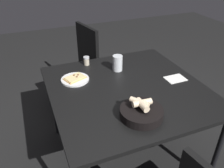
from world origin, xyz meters
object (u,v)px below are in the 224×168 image
Objects in this scene: beer_glass at (118,64)px; pepper_shaker at (86,61)px; bread_basket at (141,112)px; pizza_plate at (75,79)px; dining_table at (127,93)px; chair_near at (80,64)px.

pepper_shaker is at bearing -42.66° from beer_glass.
pizza_plate is at bearing -65.28° from bread_basket.
pepper_shaker is (0.11, -0.83, -0.00)m from bread_basket.
chair_near is (0.13, -0.94, -0.16)m from dining_table.
chair_near is at bearing -95.34° from pepper_shaker.
pepper_shaker is 0.53m from chair_near.
pizza_plate is 0.66m from bread_basket.
bread_basket is 0.29× the size of chair_near.
beer_glass is 0.14× the size of chair_near.
bread_basket is (0.07, 0.35, 0.09)m from dining_table.
pepper_shaker is at bearing -69.95° from dining_table.
pizza_plate is 0.81× the size of bread_basket.
chair_near reaches higher than bread_basket.
chair_near reaches higher than beer_glass.
dining_table is at bearing 81.74° from beer_glass.
pizza_plate is at bearing -36.17° from dining_table.
beer_glass is at bearing 137.34° from pepper_shaker.
bread_basket is 2.04× the size of beer_glass.
dining_table is at bearing -100.80° from bread_basket.
bread_basket is at bearing 80.33° from beer_glass.
beer_glass is at bearing -98.26° from dining_table.
bread_basket is (-0.27, 0.60, 0.02)m from pizza_plate.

